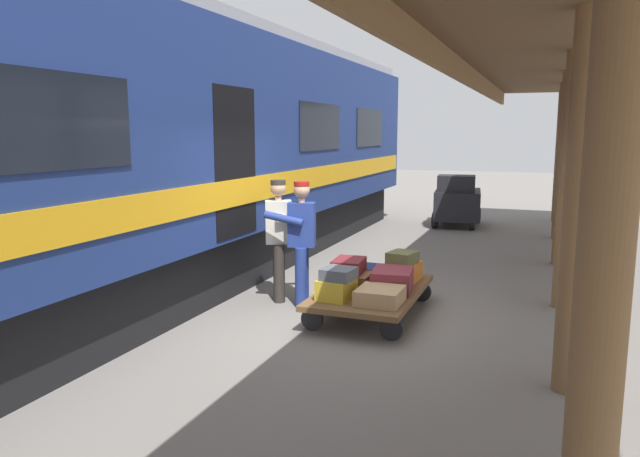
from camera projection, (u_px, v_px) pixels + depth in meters
The scene contains 16 objects.
ground_plane at pixel (364, 318), 7.66m from camera, with size 60.00×60.00×0.00m, color slate.
platform_canopy at pixel (575, 47), 6.33m from camera, with size 3.20×20.72×3.56m.
train_car at pixel (143, 153), 8.50m from camera, with size 3.02×18.16×4.00m.
luggage_cart at pixel (371, 292), 7.75m from camera, with size 1.25×2.14×0.34m.
suitcase_brown_leather at pixel (351, 280), 7.82m from camera, with size 0.51×0.46×0.19m, color brown.
suitcase_orange_carryall at pixel (403, 272), 8.17m from camera, with size 0.42×0.56×0.24m, color #CC6B23.
suitcase_navy_fabric at pixel (364, 271), 8.37m from camera, with size 0.49×0.46×0.16m, color navy.
suitcase_burgundy_valise at pixel (392, 280), 7.62m from camera, with size 0.49×0.62×0.28m, color maroon.
suitcase_yellow_case at pixel (336, 289), 7.27m from camera, with size 0.37×0.47×0.25m, color gold.
suitcase_tan_vintage at pixel (380, 296), 7.09m from camera, with size 0.52×0.55×0.18m, color tan.
suitcase_olive_duffel at pixel (402, 258), 8.10m from camera, with size 0.33×0.39×0.17m, color brown.
suitcase_maroon_trunk at pixel (349, 266), 7.80m from camera, with size 0.37×0.52×0.19m, color maroon.
suitcase_slate_roller at pixel (339, 274), 7.20m from camera, with size 0.37×0.37×0.14m, color #4C515B.
porter_in_overalls at pixel (300, 239), 8.10m from camera, with size 0.72×0.53×1.70m.
porter_by_door at pixel (280, 236), 8.32m from camera, with size 0.74×0.61×1.70m.
baggage_tug at pixel (457, 201), 15.03m from camera, with size 1.29×1.81×1.30m.
Camera 1 is at (-2.12, 7.09, 2.36)m, focal length 33.51 mm.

